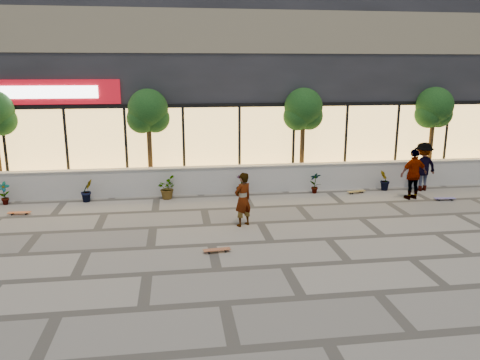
{
  "coord_description": "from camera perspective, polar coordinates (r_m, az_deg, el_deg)",
  "views": [
    {
      "loc": [
        -2.52,
        -10.25,
        4.67
      ],
      "look_at": [
        -0.58,
        3.61,
        1.3
      ],
      "focal_mm": 35.0,
      "sensor_mm": 36.0,
      "label": 1
    }
  ],
  "objects": [
    {
      "name": "ground",
      "position": [
        11.54,
        5.43,
        -10.39
      ],
      "size": [
        80.0,
        80.0,
        0.0
      ],
      "primitive_type": "plane",
      "color": "gray",
      "rests_on": "ground"
    },
    {
      "name": "planter_wall",
      "position": [
        17.92,
        0.35,
        0.16
      ],
      "size": [
        22.0,
        0.42,
        1.04
      ],
      "color": "silver",
      "rests_on": "ground"
    },
    {
      "name": "retail_building",
      "position": [
        22.88,
        -1.67,
        12.47
      ],
      "size": [
        24.0,
        9.17,
        8.5
      ],
      "color": "#222327",
      "rests_on": "ground"
    },
    {
      "name": "shrub_a",
      "position": [
        18.25,
        -26.83,
        -1.47
      ],
      "size": [
        0.43,
        0.29,
        0.81
      ],
      "primitive_type": "imported",
      "color": "#103414",
      "rests_on": "ground"
    },
    {
      "name": "shrub_b",
      "position": [
        17.53,
        -18.15,
        -1.23
      ],
      "size": [
        0.57,
        0.57,
        0.81
      ],
      "primitive_type": "imported",
      "rotation": [
        0.0,
        0.0,
        0.82
      ],
      "color": "#103414",
      "rests_on": "ground"
    },
    {
      "name": "shrub_c",
      "position": [
        17.24,
        -8.97,
        -0.95
      ],
      "size": [
        0.68,
        0.77,
        0.81
      ],
      "primitive_type": "imported",
      "rotation": [
        0.0,
        0.0,
        1.64
      ],
      "color": "#103414",
      "rests_on": "ground"
    },
    {
      "name": "shrub_d",
      "position": [
        17.41,
        0.28,
        -0.64
      ],
      "size": [
        0.64,
        0.64,
        0.81
      ],
      "primitive_type": "imported",
      "rotation": [
        0.0,
        0.0,
        2.46
      ],
      "color": "#103414",
      "rests_on": "ground"
    },
    {
      "name": "shrub_e",
      "position": [
        18.01,
        9.13,
        -0.33
      ],
      "size": [
        0.46,
        0.35,
        0.81
      ],
      "primitive_type": "imported",
      "rotation": [
        0.0,
        0.0,
        3.28
      ],
      "color": "#103414",
      "rests_on": "ground"
    },
    {
      "name": "shrub_f",
      "position": [
        19.01,
        17.23,
        -0.04
      ],
      "size": [
        0.55,
        0.57,
        0.81
      ],
      "primitive_type": "imported",
      "rotation": [
        0.0,
        0.0,
        4.1
      ],
      "color": "#103414",
      "rests_on": "ground"
    },
    {
      "name": "tree_midwest",
      "position": [
        18.06,
        -11.14,
        7.94
      ],
      "size": [
        1.6,
        1.5,
        3.92
      ],
      "color": "#49361A",
      "rests_on": "ground"
    },
    {
      "name": "tree_mideast",
      "position": [
        18.72,
        7.72,
        8.26
      ],
      "size": [
        1.6,
        1.5,
        3.92
      ],
      "color": "#49361A",
      "rests_on": "ground"
    },
    {
      "name": "tree_east",
      "position": [
        20.87,
        22.57,
        7.89
      ],
      "size": [
        1.6,
        1.5,
        3.92
      ],
      "color": "#49361A",
      "rests_on": "ground"
    },
    {
      "name": "skater_center",
      "position": [
        14.01,
        0.36,
        -2.39
      ],
      "size": [
        0.72,
        0.65,
        1.65
      ],
      "primitive_type": "imported",
      "rotation": [
        0.0,
        0.0,
        3.69
      ],
      "color": "silver",
      "rests_on": "ground"
    },
    {
      "name": "skater_right_near",
      "position": [
        17.99,
        20.41,
        0.66
      ],
      "size": [
        1.14,
        0.63,
        1.85
      ],
      "primitive_type": "imported",
      "rotation": [
        0.0,
        0.0,
        3.31
      ],
      "color": "white",
      "rests_on": "ground"
    },
    {
      "name": "skater_right_far",
      "position": [
        19.42,
        21.37,
        1.53
      ],
      "size": [
        1.34,
        0.95,
        1.88
      ],
      "primitive_type": "imported",
      "rotation": [
        0.0,
        0.0,
        3.36
      ],
      "color": "maroon",
      "rests_on": "ground"
    },
    {
      "name": "skateboard_center",
      "position": [
        12.27,
        -2.84,
        -8.49
      ],
      "size": [
        0.72,
        0.25,
        0.09
      ],
      "rotation": [
        0.0,
        0.0,
        0.1
      ],
      "color": "brown",
      "rests_on": "ground"
    },
    {
      "name": "skateboard_left",
      "position": [
        16.87,
        -25.31,
        -3.61
      ],
      "size": [
        0.73,
        0.22,
        0.09
      ],
      "rotation": [
        0.0,
        0.0,
        -0.05
      ],
      "color": "orange",
      "rests_on": "ground"
    },
    {
      "name": "skateboard_right_near",
      "position": [
        18.38,
        14.0,
        -1.35
      ],
      "size": [
        0.76,
        0.37,
        0.09
      ],
      "rotation": [
        0.0,
        0.0,
        0.25
      ],
      "color": "olive",
      "rests_on": "ground"
    },
    {
      "name": "skateboard_right_far",
      "position": [
        18.43,
        23.69,
        -2.06
      ],
      "size": [
        0.78,
        0.26,
        0.09
      ],
      "rotation": [
        0.0,
        0.0,
        -0.08
      ],
      "color": "#59549A",
      "rests_on": "ground"
    }
  ]
}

